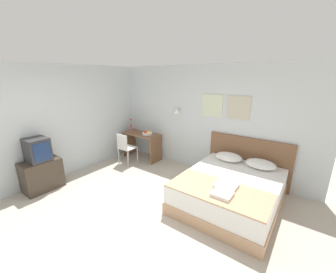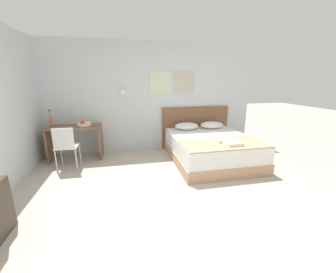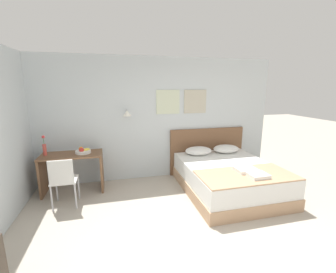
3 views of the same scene
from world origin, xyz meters
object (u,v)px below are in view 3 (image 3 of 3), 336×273
pillow_right (226,149)px  flower_vase (44,148)px  bed (228,178)px  folded_towel_mid_bed (258,175)px  headboard (207,151)px  fruit_bowl (83,151)px  desk (72,166)px  desk_chair (63,179)px  pillow_left (198,151)px  folded_towel_near_foot (246,169)px  throw_blanket (246,175)px

pillow_right → flower_vase: 3.76m
bed → folded_towel_mid_bed: folded_towel_mid_bed is taller
headboard → fruit_bowl: 2.77m
headboard → flower_vase: bearing=-175.0°
desk → desk_chair: (-0.05, -0.61, -0.01)m
pillow_right → desk: 3.29m
pillow_left → fruit_bowl: (-2.40, -0.03, 0.17)m
pillow_left → folded_towel_near_foot: size_ratio=1.70×
pillow_left → desk: 2.61m
throw_blanket → folded_towel_mid_bed: bearing=-50.4°
throw_blanket → folded_towel_near_foot: (0.07, 0.14, 0.04)m
throw_blanket → folded_towel_mid_bed: 0.19m
throw_blanket → desk_chair: desk_chair is taller
bed → throw_blanket: size_ratio=1.25×
bed → flower_vase: (-3.41, 0.75, 0.64)m
pillow_right → throw_blanket: size_ratio=0.36×
pillow_left → pillow_right: 0.67m
throw_blanket → headboard: bearing=90.0°
folded_towel_near_foot → fruit_bowl: fruit_bowl is taller
flower_vase → folded_towel_mid_bed: bearing=-22.9°
headboard → flower_vase: size_ratio=4.74×
pillow_right → fruit_bowl: 3.08m
desk_chair → pillow_left: bearing=13.6°
throw_blanket → folded_towel_mid_bed: folded_towel_mid_bed is taller
folded_towel_near_foot → desk_chair: 3.13m
desk → desk_chair: desk_chair is taller
folded_towel_mid_bed → desk: size_ratio=0.27×
fruit_bowl → flower_vase: (-0.67, 0.03, 0.11)m
folded_towel_near_foot → fruit_bowl: size_ratio=1.22×
pillow_left → throw_blanket: pillow_left is taller
pillow_right → desk_chair: 3.40m
headboard → pillow_left: headboard is taller
desk → fruit_bowl: 0.35m
bed → pillow_left: bearing=114.1°
folded_towel_near_foot → pillow_right: bearing=77.6°
pillow_right → desk_chair: bearing=-169.0°
desk_chair → folded_towel_mid_bed: bearing=-15.1°
bed → desk: desk is taller
fruit_bowl → headboard: bearing=6.8°
throw_blanket → pillow_left: bearing=104.1°
fruit_bowl → flower_vase: 0.68m
bed → throw_blanket: (0.00, -0.59, 0.29)m
folded_towel_mid_bed → headboard: bearing=93.8°
headboard → pillow_right: bearing=-41.4°
headboard → desk: headboard is taller
pillow_right → folded_towel_near_foot: size_ratio=1.70×
folded_towel_near_foot → folded_towel_mid_bed: bearing=-80.9°
headboard → folded_towel_mid_bed: size_ratio=5.92×
bed → pillow_left: size_ratio=3.44×
headboard → pillow_right: (0.34, -0.30, 0.10)m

